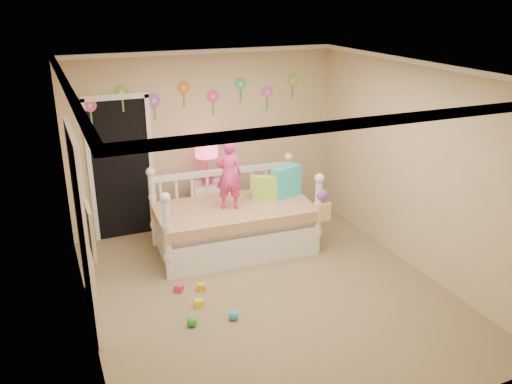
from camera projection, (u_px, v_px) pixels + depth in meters
name	position (u px, v px, depth m)	size (l,w,h in m)	color
floor	(268.00, 292.00, 6.26)	(4.00, 4.50, 0.01)	#7F684C
ceiling	(270.00, 70.00, 5.34)	(4.00, 4.50, 0.01)	white
back_wall	(206.00, 140.00, 7.74)	(4.00, 0.01, 2.60)	tan
left_wall	(79.00, 218.00, 5.07)	(0.01, 4.50, 2.60)	tan
right_wall	(416.00, 168.00, 6.53)	(0.01, 4.50, 2.60)	tan
crown_molding	(270.00, 73.00, 5.35)	(4.00, 4.50, 0.06)	white
daybed	(234.00, 210.00, 7.12)	(2.13, 1.15, 1.16)	white
pillow_turquoise	(286.00, 182.00, 7.35)	(0.44, 0.15, 0.44)	#28CBBA
pillow_lime	(266.00, 188.00, 7.26)	(0.36, 0.13, 0.34)	#ABE044
child	(229.00, 174.00, 6.86)	(0.34, 0.23, 0.94)	#F43791
nightstand	(208.00, 207.00, 7.76)	(0.44, 0.34, 0.74)	white
table_lamp	(206.00, 152.00, 7.47)	(0.32, 0.32, 0.71)	#E91F93
closet_doorway	(122.00, 168.00, 7.37)	(0.90, 0.04, 2.07)	black
flower_decals	(199.00, 97.00, 7.47)	(3.40, 0.02, 0.50)	#B2668C
mirror_closet	(83.00, 229.00, 5.44)	(0.07, 1.30, 2.10)	white
wall_picture	(91.00, 231.00, 4.22)	(0.05, 0.34, 0.42)	white
hanging_bag	(322.00, 206.00, 6.94)	(0.20, 0.16, 0.36)	beige
toy_scatter	(207.00, 295.00, 6.10)	(0.80, 1.30, 0.11)	#996666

